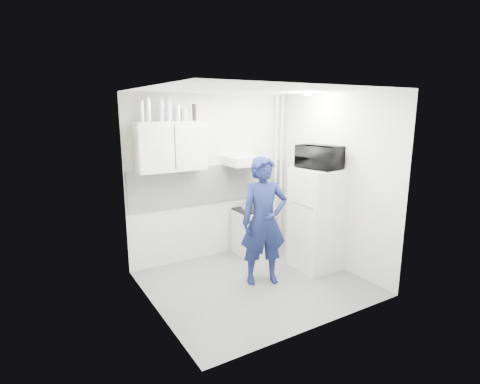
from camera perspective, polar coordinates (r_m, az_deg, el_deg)
floor at (r=5.36m, az=2.28°, el=-13.71°), size 2.80×2.80×0.00m
ceiling at (r=4.81m, az=2.56°, el=15.29°), size 2.80×2.80×0.00m
wall_back at (r=5.99m, az=-4.19°, el=2.22°), size 2.80×0.00×2.80m
wall_left at (r=4.33m, az=-13.26°, el=-2.06°), size 0.00×2.60×2.60m
wall_right at (r=5.80m, az=14.05°, el=1.54°), size 0.00×2.60×2.60m
person at (r=5.10m, az=3.66°, el=-4.45°), size 0.74×0.60×1.76m
stove at (r=6.27m, az=1.44°, el=-6.09°), size 0.46×0.46×0.73m
fridge at (r=5.72m, az=11.63°, el=-4.04°), size 0.64×0.64×1.52m
stove_top at (r=6.16m, az=1.46°, el=-2.73°), size 0.44×0.44×0.03m
saucepan at (r=6.13m, az=1.00°, el=-2.22°), size 0.17×0.17×0.09m
microwave at (r=5.53m, az=12.05°, el=5.23°), size 0.67×0.51×0.34m
bottle_a at (r=5.31m, az=-14.75°, el=11.80°), size 0.06×0.06×0.27m
bottle_b at (r=5.33m, az=-13.84°, el=12.04°), size 0.08×0.08×0.31m
bottle_c at (r=5.39m, az=-11.93°, el=12.12°), size 0.07×0.07×0.31m
bottle_d at (r=5.43m, az=-10.76°, el=12.38°), size 0.08×0.08×0.35m
canister_a at (r=5.47m, az=-9.52°, el=11.74°), size 0.09×0.09×0.22m
canister_b at (r=5.51m, az=-8.52°, el=11.57°), size 0.09×0.09×0.18m
bottle_e at (r=5.57m, az=-6.99°, el=11.95°), size 0.06×0.06×0.24m
upper_cabinet at (r=5.45m, az=-10.53°, el=6.88°), size 1.00×0.35×0.70m
range_hood at (r=5.94m, az=0.75°, el=4.81°), size 0.60×0.50×0.14m
backsplash at (r=5.99m, az=-4.11°, el=1.25°), size 2.74×0.03×0.60m
pipe_a at (r=6.60m, az=6.26°, el=3.14°), size 0.05×0.05×2.60m
pipe_b at (r=6.53m, az=5.42°, el=3.06°), size 0.04×0.04×2.60m
ceiling_spot_fixture at (r=5.58m, az=10.25°, el=14.42°), size 0.10×0.10×0.02m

